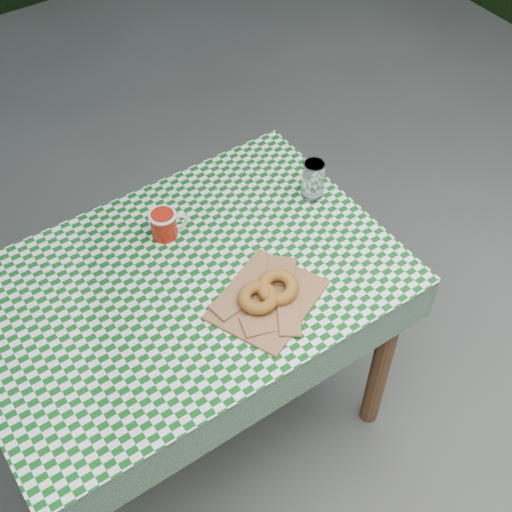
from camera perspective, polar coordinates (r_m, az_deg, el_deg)
The scene contains 8 objects.
ground at distance 2.48m, azimuth -5.96°, elevation -11.15°, with size 60.00×60.00×0.00m, color #484844.
table at distance 2.10m, azimuth -5.22°, elevation -8.71°, with size 1.10×0.73×0.75m, color brown.
tablecloth at distance 1.79m, azimuth -6.04°, elevation -2.17°, with size 1.12×0.75×0.01m, color #0B4913.
paper_bag at distance 1.74m, azimuth 0.92°, elevation -3.61°, with size 0.27×0.22×0.01m, color #8F5E3E.
bagel_front at distance 1.71m, azimuth 0.19°, elevation -3.48°, with size 0.10×0.10×0.03m, color #94551E.
bagel_back at distance 1.73m, azimuth 1.80°, elevation -2.59°, with size 0.11×0.11×0.03m, color #95501E.
coffee_mug at distance 1.88m, azimuth -7.68°, elevation 2.60°, with size 0.14×0.14×0.08m, color maroon, non-canonical shape.
drinking_glass at distance 1.97m, azimuth 4.77°, elevation 6.35°, with size 0.06×0.06×0.12m, color silver.
Camera 1 is at (-0.49, -1.17, 2.14)m, focal length 48.18 mm.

